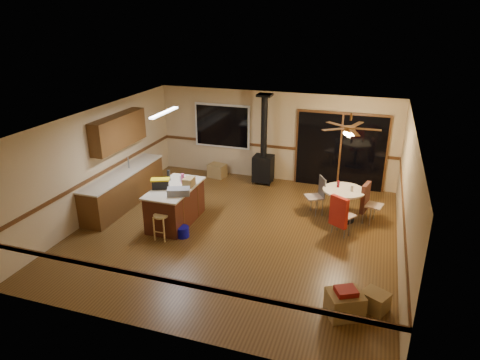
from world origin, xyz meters
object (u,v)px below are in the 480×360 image
at_px(blue_bucket, 183,232).
at_px(chair_left, 319,191).
at_px(kitchen_island, 175,205).
at_px(chair_right, 366,198).
at_px(toolbox_grey, 179,192).
at_px(box_corner_b, 375,301).
at_px(toolbox_black, 161,184).
at_px(box_corner_a, 345,304).
at_px(bar_stool, 162,227).
at_px(wood_stove, 263,159).
at_px(chair_near, 340,212).
at_px(box_under_window, 217,171).
at_px(dining_table, 343,199).

xyz_separation_m(blue_bucket, chair_left, (2.66, 2.13, 0.47)).
height_order(kitchen_island, chair_left, chair_left).
xyz_separation_m(chair_left, chair_right, (1.13, -0.06, 0.01)).
xyz_separation_m(toolbox_grey, box_corner_b, (4.31, -1.50, -0.81)).
relative_size(toolbox_black, box_corner_a, 0.66).
relative_size(toolbox_black, bar_stool, 0.63).
relative_size(wood_stove, toolbox_grey, 5.11).
relative_size(chair_left, chair_near, 0.78).
bearing_deg(chair_left, toolbox_grey, -146.13).
height_order(chair_left, box_under_window, chair_left).
relative_size(kitchen_island, box_corner_b, 4.07).
height_order(toolbox_black, box_under_window, toolbox_black).
height_order(wood_stove, chair_near, wood_stove).
bearing_deg(toolbox_grey, box_corner_a, -25.14).
bearing_deg(toolbox_grey, chair_left, 33.87).
bearing_deg(box_under_window, box_corner_b, -46.31).
distance_m(toolbox_grey, chair_near, 3.57).
xyz_separation_m(blue_bucket, chair_near, (3.27, 1.12, 0.48)).
relative_size(dining_table, box_under_window, 1.98).
bearing_deg(chair_left, box_under_window, 154.32).
height_order(toolbox_grey, box_corner_a, toolbox_grey).
bearing_deg(box_under_window, chair_right, -20.33).
bearing_deg(toolbox_black, toolbox_grey, -19.99).
distance_m(wood_stove, chair_left, 2.38).
bearing_deg(dining_table, toolbox_grey, -153.04).
distance_m(blue_bucket, chair_left, 3.44).
bearing_deg(dining_table, chair_right, 10.13).
height_order(toolbox_black, chair_right, toolbox_black).
bearing_deg(dining_table, toolbox_black, -158.77).
distance_m(toolbox_black, box_corner_a, 4.89).
xyz_separation_m(box_corner_a, box_corner_b, (0.47, 0.30, -0.05)).
bearing_deg(toolbox_black, box_under_window, 88.09).
xyz_separation_m(kitchen_island, toolbox_grey, (0.29, -0.37, 0.52)).
bearing_deg(box_corner_a, toolbox_black, 155.48).
distance_m(chair_near, box_corner_b, 2.59).
height_order(wood_stove, blue_bucket, wood_stove).
xyz_separation_m(box_under_window, box_corner_b, (4.75, -4.97, -0.03)).
bearing_deg(chair_near, blue_bucket, -161.06).
bearing_deg(bar_stool, box_corner_a, -18.26).
relative_size(wood_stove, blue_bucket, 8.87).
bearing_deg(dining_table, chair_left, 166.06).
bearing_deg(kitchen_island, blue_bucket, -52.92).
height_order(bar_stool, box_corner_a, bar_stool).
height_order(kitchen_island, chair_near, chair_near).
distance_m(blue_bucket, dining_table, 3.85).
relative_size(blue_bucket, box_under_window, 0.57).
xyz_separation_m(chair_left, chair_near, (0.61, -1.01, 0.01)).
bearing_deg(toolbox_grey, bar_stool, -116.01).
bearing_deg(blue_bucket, chair_left, 38.62).
xyz_separation_m(kitchen_island, chair_right, (4.25, 1.47, 0.14)).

